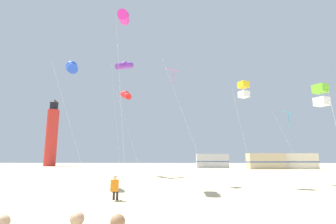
# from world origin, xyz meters

# --- Properties ---
(kite_flyer_standing) EXTENTS (0.36, 0.52, 1.16)m
(kite_flyer_standing) POSITION_xyz_m (-1.08, 6.10, 0.61)
(kite_flyer_standing) COLOR orange
(kite_flyer_standing) RESTS_ON ground
(kite_box_lime) EXTENTS (1.32, 1.32, 5.76)m
(kite_box_lime) POSITION_xyz_m (9.40, 7.60, 5.18)
(kite_box_lime) COLOR silver
(kite_box_lime) RESTS_ON ground
(kite_box_gold) EXTENTS (1.27, 1.27, 7.28)m
(kite_box_gold) POSITION_xyz_m (6.50, 11.97, 6.70)
(kite_box_gold) COLOR silver
(kite_box_gold) RESTS_ON ground
(kite_tube_magenta) EXTENTS (1.12, 2.57, 12.41)m
(kite_tube_magenta) POSITION_xyz_m (-1.95, 10.60, 11.70)
(kite_tube_magenta) COLOR silver
(kite_tube_magenta) RESTS_ON ground
(kite_tube_blue) EXTENTS (2.78, 3.16, 9.04)m
(kite_tube_blue) POSITION_xyz_m (-5.82, 11.50, 8.34)
(kite_tube_blue) COLOR silver
(kite_tube_blue) RESTS_ON ground
(kite_diamond_rainbow) EXTENTS (3.25, 3.14, 8.87)m
(kite_diamond_rainbow) POSITION_xyz_m (1.54, 13.15, 8.30)
(kite_diamond_rainbow) COLOR silver
(kite_diamond_rainbow) RESTS_ON ground
(kite_tube_scarlet) EXTENTS (3.05, 3.41, 9.82)m
(kite_tube_scarlet) POSITION_xyz_m (-4.17, 22.85, 9.11)
(kite_tube_scarlet) COLOR silver
(kite_tube_scarlet) RESTS_ON ground
(kite_tube_violet) EXTENTS (2.44, 2.68, 13.17)m
(kite_tube_violet) POSITION_xyz_m (-4.30, 22.23, 12.46)
(kite_tube_violet) COLOR silver
(kite_tube_violet) RESTS_ON ground
(kite_diamond_cyan) EXTENTS (2.01, 2.01, 5.56)m
(kite_diamond_cyan) POSITION_xyz_m (10.32, 13.91, 5.18)
(kite_diamond_cyan) COLOR silver
(kite_diamond_cyan) RESTS_ON ground
(lighthouse_distant) EXTENTS (2.80, 2.80, 16.80)m
(lighthouse_distant) POSITION_xyz_m (-29.57, 57.19, 7.84)
(lighthouse_distant) COLOR red
(lighthouse_distant) RESTS_ON ground
(rv_van_silver) EXTENTS (6.50, 2.50, 2.80)m
(rv_van_silver) POSITION_xyz_m (8.84, 48.13, 1.39)
(rv_van_silver) COLOR #B7BABF
(rv_van_silver) RESTS_ON ground
(rv_van_tan) EXTENTS (6.61, 2.87, 2.80)m
(rv_van_tan) POSITION_xyz_m (17.63, 42.21, 1.39)
(rv_van_tan) COLOR #C6B28C
(rv_van_tan) RESTS_ON ground
(rv_van_cream) EXTENTS (6.51, 2.53, 2.80)m
(rv_van_cream) POSITION_xyz_m (23.86, 43.13, 1.39)
(rv_van_cream) COLOR beige
(rv_van_cream) RESTS_ON ground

